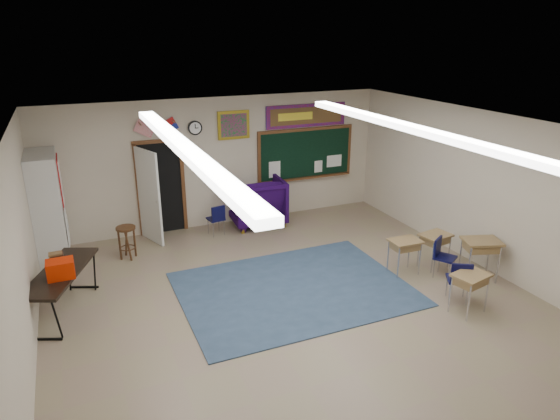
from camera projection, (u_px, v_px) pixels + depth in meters
name	position (u px, v px, depth m)	size (l,w,h in m)	color
floor	(303.00, 313.00, 8.20)	(9.00, 9.00, 0.00)	#836E5A
back_wall	(220.00, 162.00, 11.58)	(8.00, 0.04, 3.00)	beige
left_wall	(16.00, 276.00, 6.20)	(0.04, 9.00, 3.00)	beige
right_wall	(500.00, 197.00, 9.18)	(0.04, 9.00, 3.00)	beige
ceiling	(307.00, 132.00, 7.18)	(8.00, 9.00, 0.04)	beige
area_rug	(294.00, 289.00, 8.96)	(4.00, 3.00, 0.02)	#374C69
fluorescent_strips	(307.00, 137.00, 7.20)	(3.86, 6.00, 0.10)	white
doorway	(158.00, 190.00, 11.04)	(1.10, 0.89, 2.16)	black
chalkboard	(306.00, 155.00, 12.38)	(2.55, 0.14, 1.30)	brown
bulletin_board	(306.00, 116.00, 12.05)	(2.10, 0.05, 0.55)	#AF0F15
framed_art_print	(234.00, 125.00, 11.39)	(0.75, 0.05, 0.65)	#A2891F
wall_clock	(195.00, 128.00, 11.06)	(0.32, 0.05, 0.32)	black
wall_flags	(156.00, 125.00, 10.67)	(1.16, 0.06, 0.70)	red
storage_cabinet	(48.00, 208.00, 9.77)	(0.59, 1.25, 2.20)	silver
wingback_armchair	(256.00, 201.00, 11.87)	(1.22, 1.25, 1.14)	#1A0532
student_chair_reading	(216.00, 219.00, 11.27)	(0.36, 0.36, 0.72)	black
student_chair_desk_a	(458.00, 280.00, 8.46)	(0.39, 0.39, 0.77)	black
student_chair_desk_b	(445.00, 259.00, 9.30)	(0.38, 0.38, 0.76)	black
student_desk_front_left	(404.00, 255.00, 9.44)	(0.58, 0.44, 0.68)	olive
student_desk_front_right	(434.00, 249.00, 9.70)	(0.64, 0.52, 0.69)	olive
student_desk_back_left	(469.00, 291.00, 8.11)	(0.66, 0.55, 0.69)	olive
student_desk_back_right	(480.00, 257.00, 9.20)	(0.78, 0.68, 0.79)	olive
folding_table	(63.00, 290.00, 8.10)	(1.27, 1.91, 1.04)	black
wooden_stool	(127.00, 242.00, 10.08)	(0.39, 0.39, 0.68)	#4C2F16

